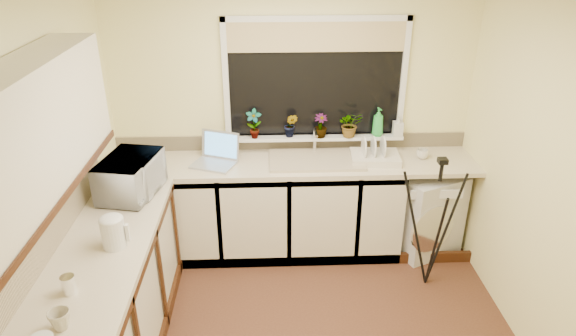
{
  "coord_description": "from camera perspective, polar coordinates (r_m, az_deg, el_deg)",
  "views": [
    {
      "loc": [
        -0.21,
        -2.8,
        2.76
      ],
      "look_at": [
        -0.08,
        0.55,
        1.15
      ],
      "focal_mm": 31.5,
      "sensor_mm": 36.0,
      "label": 1
    }
  ],
  "objects": [
    {
      "name": "plant_d",
      "position": [
        4.55,
        7.03,
        4.93
      ],
      "size": [
        0.22,
        0.2,
        0.23
      ],
      "primitive_type": "imported",
      "rotation": [
        0.0,
        0.0,
        0.06
      ],
      "color": "#999999",
      "rests_on": "windowsill"
    },
    {
      "name": "plant_c",
      "position": [
        4.52,
        3.69,
        4.77
      ],
      "size": [
        0.13,
        0.13,
        0.21
      ],
      "primitive_type": "imported",
      "rotation": [
        0.0,
        0.0,
        0.14
      ],
      "color": "#999999",
      "rests_on": "windowsill"
    },
    {
      "name": "cup_back",
      "position": [
        4.62,
        14.93,
        1.55
      ],
      "size": [
        0.12,
        0.12,
        0.08
      ],
      "primitive_type": "imported",
      "rotation": [
        0.0,
        0.0,
        -0.17
      ],
      "color": "silver",
      "rests_on": "worktop_back"
    },
    {
      "name": "sink",
      "position": [
        4.43,
        3.21,
        0.92
      ],
      "size": [
        0.82,
        0.46,
        0.03
      ],
      "primitive_type": "cube",
      "color": "tan",
      "rests_on": "worktop_back"
    },
    {
      "name": "laptop",
      "position": [
        4.41,
        -8.06,
        1.43
      ],
      "size": [
        0.44,
        0.41,
        0.26
      ],
      "rotation": [
        0.0,
        0.0,
        -0.38
      ],
      "color": "#ACACB4",
      "rests_on": "worktop_back"
    },
    {
      "name": "soap_bottle_green",
      "position": [
        4.6,
        10.13,
        5.14
      ],
      "size": [
        0.12,
        0.12,
        0.26
      ],
      "primitive_type": "imported",
      "rotation": [
        0.0,
        0.0,
        0.28
      ],
      "color": "green",
      "rests_on": "windowsill"
    },
    {
      "name": "cup_left",
      "position": [
        2.92,
        -24.35,
        -15.36
      ],
      "size": [
        0.15,
        0.15,
        0.1
      ],
      "primitive_type": "imported",
      "rotation": [
        0.0,
        0.0,
        -0.4
      ],
      "color": "#C0B79E",
      "rests_on": "worktop_left"
    },
    {
      "name": "washing_machine",
      "position": [
        4.85,
        15.04,
        -4.67
      ],
      "size": [
        0.71,
        0.7,
        0.77
      ],
      "primitive_type": "cube",
      "rotation": [
        0.0,
        0.0,
        0.41
      ],
      "color": "silver",
      "rests_on": "floor"
    },
    {
      "name": "plant_a",
      "position": [
        4.48,
        -3.88,
        4.98
      ],
      "size": [
        0.15,
        0.1,
        0.27
      ],
      "primitive_type": "imported",
      "rotation": [
        0.0,
        0.0,
        -0.07
      ],
      "color": "#999999",
      "rests_on": "windowsill"
    },
    {
      "name": "wall_right",
      "position": [
        3.67,
        27.53,
        -2.18
      ],
      "size": [
        0.0,
        3.0,
        3.0
      ],
      "primitive_type": "plane",
      "rotation": [
        1.57,
        0.0,
        -1.57
      ],
      "color": "#FFF6AA",
      "rests_on": "ground"
    },
    {
      "name": "dish_rack",
      "position": [
        4.48,
        9.79,
        1.17
      ],
      "size": [
        0.44,
        0.34,
        0.06
      ],
      "primitive_type": "cube",
      "rotation": [
        0.0,
        0.0,
        -0.07
      ],
      "color": "beige",
      "rests_on": "worktop_back"
    },
    {
      "name": "plant_b",
      "position": [
        4.51,
        0.32,
        4.85
      ],
      "size": [
        0.14,
        0.13,
        0.22
      ],
      "primitive_type": "imported",
      "rotation": [
        0.0,
        0.0,
        -0.33
      ],
      "color": "#999999",
      "rests_on": "windowsill"
    },
    {
      "name": "steel_jar",
      "position": [
        3.14,
        -23.54,
        -11.97
      ],
      "size": [
        0.08,
        0.08,
        0.11
      ],
      "primitive_type": "cylinder",
      "color": "white",
      "rests_on": "worktop_left"
    },
    {
      "name": "window_glass",
      "position": [
        4.47,
        3.08,
        9.9
      ],
      "size": [
        1.5,
        0.02,
        1.0
      ],
      "primitive_type": "cube",
      "color": "black",
      "rests_on": "wall_back"
    },
    {
      "name": "splashback_back",
      "position": [
        4.65,
        0.45,
        3.0
      ],
      "size": [
        3.2,
        0.02,
        0.14
      ],
      "primitive_type": "cube",
      "color": "beige",
      "rests_on": "wall_back"
    },
    {
      "name": "soap_bottle_clear",
      "position": [
        4.65,
        12.32,
        4.7
      ],
      "size": [
        0.09,
        0.09,
        0.19
      ],
      "primitive_type": "imported",
      "rotation": [
        0.0,
        0.0,
        -0.05
      ],
      "color": "#999999",
      "rests_on": "windowsill"
    },
    {
      "name": "wall_left",
      "position": [
        3.48,
        -25.58,
        -3.24
      ],
      "size": [
        0.0,
        3.0,
        3.0
      ],
      "primitive_type": "plane",
      "rotation": [
        1.57,
        0.0,
        1.57
      ],
      "color": "#FFF6AA",
      "rests_on": "ground"
    },
    {
      "name": "worktop_left",
      "position": [
        3.31,
        -21.45,
        -11.0
      ],
      "size": [
        0.6,
        2.4,
        0.04
      ],
      "primitive_type": "cube",
      "color": "beige",
      "rests_on": "base_cabinet_left"
    },
    {
      "name": "microwave",
      "position": [
        4.01,
        -17.34,
        -0.89
      ],
      "size": [
        0.46,
        0.6,
        0.3
      ],
      "primitive_type": "imported",
      "rotation": [
        0.0,
        0.0,
        1.38
      ],
      "color": "white",
      "rests_on": "worktop_left"
    },
    {
      "name": "worktop_back",
      "position": [
        4.43,
        0.63,
        0.49
      ],
      "size": [
        3.2,
        0.6,
        0.04
      ],
      "primitive_type": "cube",
      "color": "beige",
      "rests_on": "base_cabinet_back"
    },
    {
      "name": "base_cabinet_back",
      "position": [
        4.63,
        -3.43,
        -4.63
      ],
      "size": [
        2.55,
        0.6,
        0.86
      ],
      "primitive_type": "cube",
      "color": "silver",
      "rests_on": "floor"
    },
    {
      "name": "wall_back",
      "position": [
        4.57,
        0.45,
        6.01
      ],
      "size": [
        3.2,
        0.0,
        3.2
      ],
      "primitive_type": "plane",
      "rotation": [
        1.57,
        0.0,
        0.0
      ],
      "color": "#FFF6AA",
      "rests_on": "ground"
    },
    {
      "name": "window_blind",
      "position": [
        4.36,
        3.22,
        14.55
      ],
      "size": [
        1.5,
        0.02,
        0.25
      ],
      "primitive_type": "cube",
      "color": "tan",
      "rests_on": "wall_back"
    },
    {
      "name": "splashback_left",
      "position": [
        3.29,
        -26.91,
        -7.27
      ],
      "size": [
        0.02,
        2.4,
        0.45
      ],
      "primitive_type": "cube",
      "color": "beige",
      "rests_on": "wall_left"
    },
    {
      "name": "tripod",
      "position": [
        4.27,
        16.11,
        -6.1
      ],
      "size": [
        0.76,
        0.76,
        1.17
      ],
      "primitive_type": null,
      "rotation": [
        0.0,
        0.0,
        0.42
      ],
      "color": "black",
      "rests_on": "floor"
    },
    {
      "name": "windowsill",
      "position": [
        4.59,
        2.99,
        3.51
      ],
      "size": [
        1.6,
        0.14,
        0.03
      ],
      "primitive_type": "cube",
      "color": "white",
      "rests_on": "wall_back"
    },
    {
      "name": "upper_cabinet",
      "position": [
        2.82,
        -28.0,
        2.66
      ],
      "size": [
        0.28,
        1.9,
        0.7
      ],
      "primitive_type": "cube",
      "color": "silver",
      "rests_on": "wall_left"
    },
    {
      "name": "faucet",
      "position": [
        4.55,
        3.04,
        3.1
      ],
      "size": [
        0.03,
        0.03,
        0.24
      ],
      "primitive_type": "cylinder",
      "color": "silver",
      "rests_on": "worktop_back"
    },
    {
      "name": "base_cabinet_left",
      "position": [
        3.59,
        -20.27,
        -16.82
      ],
      "size": [
        0.54,
        2.4,
        0.86
      ],
      "primitive_type": "cube",
      "color": "silver",
      "rests_on": "floor"
    },
    {
      "name": "kettle",
      "position": [
        3.42,
        -19.13,
        -6.93
      ],
      "size": [
        0.15,
        0.15,
        0.2
      ],
      "primitive_type": "cylinder",
      "color": "silver",
      "rests_on": "worktop_left"
    }
  ]
}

